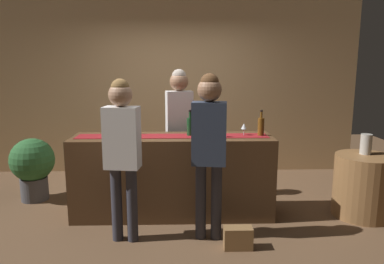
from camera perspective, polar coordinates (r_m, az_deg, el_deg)
ground_plane at (r=4.48m, az=-2.98°, el=-12.85°), size 10.00×10.00×0.00m
back_wall at (r=6.02m, az=-2.65°, el=7.40°), size 6.00×0.12×2.90m
bar_counter at (r=4.31m, az=-3.04°, el=-6.97°), size 2.34×0.60×0.96m
counter_runner_cloth at (r=4.19m, az=-3.11°, el=-0.65°), size 2.22×0.28×0.01m
wine_bottle_amber at (r=4.28m, az=10.89°, el=0.91°), size 0.07×0.07×0.30m
wine_bottle_clear at (r=4.33m, az=-11.28°, el=1.01°), size 0.07×0.07×0.30m
wine_bottle_green at (r=4.20m, az=-0.32°, el=0.93°), size 0.07×0.07×0.30m
wine_glass_near_customer at (r=4.11m, az=4.98°, el=0.57°), size 0.07×0.07×0.14m
wine_glass_mid_counter at (r=4.26m, az=8.25°, el=0.84°), size 0.07×0.07×0.14m
bartender at (r=4.74m, az=-2.03°, el=2.03°), size 0.37×0.26×1.73m
customer_sipping at (r=3.57m, az=2.73°, el=-1.13°), size 0.36×0.24×1.70m
customer_browsing at (r=3.60m, az=-11.02°, el=-1.85°), size 0.36×0.24×1.65m
round_side_table at (r=4.76m, az=25.53°, el=-7.71°), size 0.68×0.68×0.74m
vase_on_side_table at (r=4.72m, az=25.88°, el=-1.74°), size 0.13×0.13×0.24m
potted_plant_tall at (r=5.22m, az=-23.97°, el=-4.77°), size 0.57×0.57×0.84m
handbag at (r=3.70m, az=7.32°, el=-16.32°), size 0.28×0.14×0.22m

